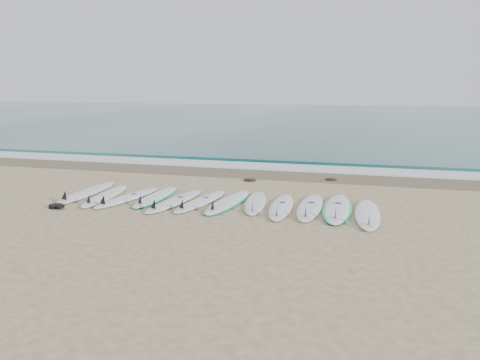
% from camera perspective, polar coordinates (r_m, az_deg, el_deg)
% --- Properties ---
extents(ground, '(120.00, 120.00, 0.00)m').
position_cam_1_polar(ground, '(11.70, -3.01, -2.87)').
color(ground, tan).
extents(ocean, '(120.00, 55.00, 0.03)m').
position_cam_1_polar(ocean, '(43.51, 10.60, 7.49)').
color(ocean, '#216060').
rests_on(ocean, ground).
extents(wet_sand_band, '(120.00, 1.80, 0.01)m').
position_cam_1_polar(wet_sand_band, '(15.56, 1.71, 0.77)').
color(wet_sand_band, brown).
rests_on(wet_sand_band, ground).
extents(foam_band, '(120.00, 1.40, 0.04)m').
position_cam_1_polar(foam_band, '(16.90, 2.83, 1.67)').
color(foam_band, silver).
rests_on(foam_band, ground).
extents(wave_crest, '(120.00, 1.00, 0.10)m').
position_cam_1_polar(wave_crest, '(18.34, 3.84, 2.53)').
color(wave_crest, '#216060').
rests_on(wave_crest, ground).
extents(surfboard_0, '(0.68, 2.82, 0.36)m').
position_cam_1_polar(surfboard_0, '(13.26, -18.31, -1.46)').
color(surfboard_0, white).
rests_on(surfboard_0, ground).
extents(surfboard_1, '(0.82, 2.61, 0.33)m').
position_cam_1_polar(surfboard_1, '(12.73, -16.20, -1.87)').
color(surfboard_1, white).
rests_on(surfboard_1, ground).
extents(surfboard_2, '(0.96, 2.59, 0.32)m').
position_cam_1_polar(surfboard_2, '(12.40, -13.72, -2.10)').
color(surfboard_2, white).
rests_on(surfboard_2, ground).
extents(surfboard_3, '(0.61, 2.48, 0.31)m').
position_cam_1_polar(surfboard_3, '(12.36, -10.27, -2.04)').
color(surfboard_3, white).
rests_on(surfboard_3, ground).
extents(surfboard_4, '(0.88, 2.69, 0.34)m').
position_cam_1_polar(surfboard_4, '(11.79, -8.09, -2.56)').
color(surfboard_4, white).
rests_on(surfboard_4, ground).
extents(surfboard_5, '(0.90, 2.57, 0.32)m').
position_cam_1_polar(surfboard_5, '(11.70, -4.93, -2.61)').
color(surfboard_5, white).
rests_on(surfboard_5, ground).
extents(surfboard_6, '(0.87, 2.69, 0.34)m').
position_cam_1_polar(surfboard_6, '(11.62, -1.52, -2.70)').
color(surfboard_6, white).
rests_on(surfboard_6, ground).
extents(surfboard_7, '(0.86, 2.46, 0.31)m').
position_cam_1_polar(surfboard_7, '(11.54, 1.88, -2.79)').
color(surfboard_7, white).
rests_on(surfboard_7, ground).
extents(surfboard_8, '(0.71, 2.57, 0.32)m').
position_cam_1_polar(surfboard_8, '(11.19, 5.02, -3.28)').
color(surfboard_8, white).
rests_on(surfboard_8, ground).
extents(surfboard_9, '(0.60, 2.67, 0.34)m').
position_cam_1_polar(surfboard_9, '(11.23, 8.50, -3.29)').
color(surfboard_9, white).
rests_on(surfboard_9, ground).
extents(surfboard_10, '(0.74, 2.87, 0.36)m').
position_cam_1_polar(surfboard_10, '(11.26, 11.78, -3.38)').
color(surfboard_10, white).
rests_on(surfboard_10, ground).
extents(surfboard_11, '(0.63, 2.69, 0.34)m').
position_cam_1_polar(surfboard_11, '(10.89, 15.29, -4.04)').
color(surfboard_11, white).
rests_on(surfboard_11, ground).
extents(seaweed_near, '(0.40, 0.31, 0.08)m').
position_cam_1_polar(seaweed_near, '(14.39, 1.20, 0.03)').
color(seaweed_near, black).
rests_on(seaweed_near, ground).
extents(seaweed_far, '(0.37, 0.29, 0.07)m').
position_cam_1_polar(seaweed_far, '(14.74, 11.05, 0.08)').
color(seaweed_far, black).
rests_on(seaweed_far, ground).
extents(leash_coil, '(0.46, 0.36, 0.11)m').
position_cam_1_polar(leash_coil, '(12.06, -21.44, -2.99)').
color(leash_coil, black).
rests_on(leash_coil, ground).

